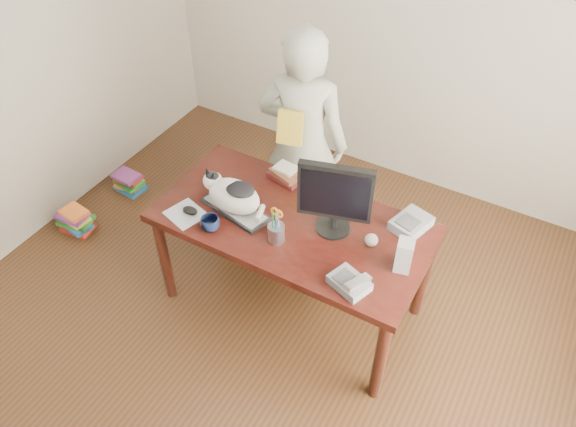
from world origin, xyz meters
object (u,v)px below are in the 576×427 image
at_px(monitor, 335,196).
at_px(pen_cup, 276,231).
at_px(coffee_mug, 210,224).
at_px(book_pile_a, 76,220).
at_px(desk, 299,231).
at_px(baseball, 371,240).
at_px(person, 303,144).
at_px(calculator, 411,223).
at_px(book_pile_b, 129,182).
at_px(mouse, 190,211).
at_px(cat, 232,194).
at_px(book_stack, 287,174).
at_px(phone, 350,283).
at_px(keyboard, 235,209).
at_px(speaker, 404,255).

xyz_separation_m(monitor, pen_cup, (-0.24, -0.22, -0.19)).
height_order(coffee_mug, book_pile_a, coffee_mug).
xyz_separation_m(desk, baseball, (0.47, -0.03, 0.18)).
xyz_separation_m(coffee_mug, person, (0.11, 0.89, 0.03)).
xyz_separation_m(monitor, calculator, (0.37, 0.24, -0.23)).
relative_size(monitor, book_pile_b, 1.79).
xyz_separation_m(mouse, book_pile_b, (-1.17, 0.59, -0.70)).
height_order(calculator, person, person).
relative_size(cat, book_pile_a, 1.57).
height_order(cat, coffee_mug, cat).
bearing_deg(book_stack, phone, -25.47).
bearing_deg(person, desk, 102.97).
bearing_deg(calculator, monitor, -130.50).
relative_size(book_stack, person, 0.15).
height_order(monitor, coffee_mug, monitor).
bearing_deg(calculator, phone, -84.93).
relative_size(pen_cup, book_pile_b, 0.94).
height_order(keyboard, baseball, baseball).
bearing_deg(mouse, pen_cup, 23.49).
bearing_deg(monitor, book_pile_b, 154.98).
xyz_separation_m(desk, mouse, (-0.55, -0.32, 0.17)).
relative_size(baseball, book_pile_a, 0.27).
relative_size(desk, mouse, 14.79).
bearing_deg(monitor, cat, 177.00).
xyz_separation_m(keyboard, mouse, (-0.22, -0.15, 0.01)).
bearing_deg(pen_cup, baseball, 25.81).
relative_size(phone, person, 0.14).
bearing_deg(desk, book_pile_b, 171.03).
xyz_separation_m(monitor, book_pile_a, (-1.99, -0.25, -0.92)).
bearing_deg(desk, speaker, -8.36).
bearing_deg(phone, coffee_mug, -159.56).
bearing_deg(speaker, baseball, 148.20).
xyz_separation_m(cat, pen_cup, (0.35, -0.09, -0.06)).
xyz_separation_m(coffee_mug, book_stack, (0.15, 0.61, -0.01)).
bearing_deg(cat, keyboard, 8.36).
relative_size(mouse, calculator, 0.42).
bearing_deg(pen_cup, person, 108.54).
xyz_separation_m(desk, pen_cup, (-0.00, -0.25, 0.21)).
xyz_separation_m(keyboard, monitor, (0.57, 0.14, 0.25)).
relative_size(pen_cup, phone, 1.02).
height_order(coffee_mug, baseball, coffee_mug).
bearing_deg(phone, monitor, 148.50).
xyz_separation_m(book_stack, person, (-0.04, 0.28, 0.03)).
height_order(desk, book_pile_b, desk).
height_order(speaker, person, person).
height_order(keyboard, mouse, mouse).
distance_m(cat, mouse, 0.27).
relative_size(monitor, coffee_mug, 4.23).
height_order(mouse, book_pile_a, mouse).
distance_m(pen_cup, book_stack, 0.54).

